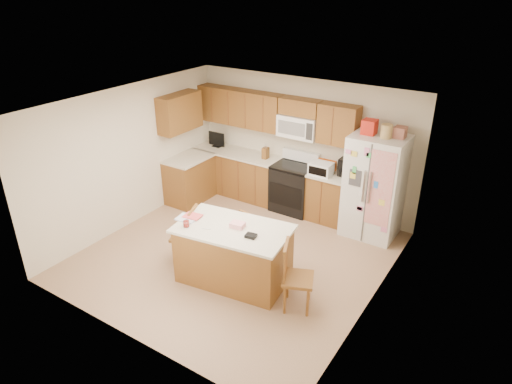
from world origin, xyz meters
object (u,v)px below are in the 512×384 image
Objects in this scene: island at (234,254)px; windsor_chair_back at (254,235)px; stove at (294,187)px; windsor_chair_right at (296,278)px; windsor_chair_left at (186,236)px; refrigerator at (374,186)px.

island reaches higher than windsor_chair_back.
stove reaches higher than windsor_chair_right.
windsor_chair_left is at bearing 178.78° from island.
stove is 2.50m from island.
stove is 1.31× the size of windsor_chair_back.
windsor_chair_back is at bearing 96.39° from island.
windsor_chair_back is 0.87× the size of windsor_chair_right.
refrigerator reaches higher than stove.
windsor_chair_right is at bearing -2.93° from island.
refrigerator reaches higher than windsor_chair_left.
refrigerator reaches higher than island.
windsor_chair_left is (-2.16, -2.40, -0.48)m from refrigerator.
stove is 2.90m from windsor_chair_right.
windsor_chair_back is at bearing 36.31° from windsor_chair_left.
stove reaches higher than island.
windsor_chair_left is at bearing -103.37° from stove.
windsor_chair_right is (2.00, -0.07, 0.03)m from windsor_chair_left.
island is 0.93m from windsor_chair_left.
island is at bearing -82.05° from stove.
windsor_chair_right reaches higher than windsor_chair_left.
island is at bearing -83.61° from windsor_chair_back.
windsor_chair_left is at bearing 177.87° from windsor_chair_right.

